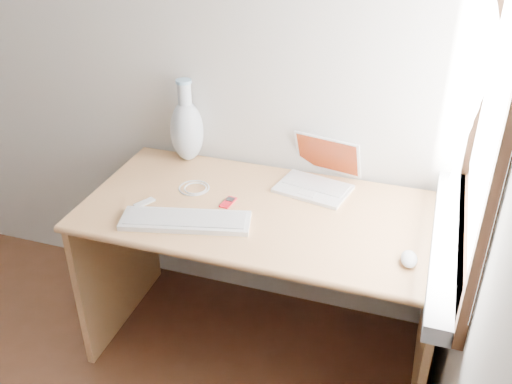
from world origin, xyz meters
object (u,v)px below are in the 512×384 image
(desk, at_px, (268,242))
(vase, at_px, (187,128))
(external_keyboard, at_px, (186,220))
(laptop, at_px, (316,176))

(desk, height_order, vase, vase)
(external_keyboard, bearing_deg, desk, 33.97)
(laptop, height_order, vase, vase)
(vase, bearing_deg, laptop, -5.54)
(laptop, bearing_deg, desk, -122.55)
(external_keyboard, xyz_separation_m, vase, (-0.20, 0.48, 0.14))
(laptop, relative_size, external_keyboard, 0.64)
(vase, bearing_deg, external_keyboard, -67.27)
(external_keyboard, bearing_deg, laptop, 33.31)
(laptop, bearing_deg, external_keyboard, -121.48)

